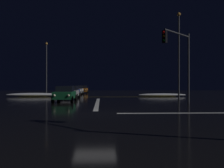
{
  "coord_description": "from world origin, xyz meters",
  "views": [
    {
      "loc": [
        0.38,
        -14.62,
        1.71
      ],
      "look_at": [
        1.53,
        12.0,
        1.79
      ],
      "focal_mm": 39.48,
      "sensor_mm": 36.0,
      "label": 1
    }
  ],
  "objects_px": {
    "sedan_green": "(65,94)",
    "streetlamp_left_far": "(46,65)",
    "sedan_orange": "(83,89)",
    "traffic_signal_ne": "(179,53)",
    "sedan_blue": "(73,91)",
    "streetlamp_right_near": "(179,50)",
    "sedan_silver": "(71,92)",
    "sedan_white": "(77,90)"
  },
  "relations": [
    {
      "from": "sedan_blue",
      "to": "traffic_signal_ne",
      "type": "bearing_deg",
      "value": -52.73
    },
    {
      "from": "streetlamp_right_near",
      "to": "sedan_orange",
      "type": "bearing_deg",
      "value": 121.43
    },
    {
      "from": "traffic_signal_ne",
      "to": "streetlamp_right_near",
      "type": "height_order",
      "value": "streetlamp_right_near"
    },
    {
      "from": "sedan_blue",
      "to": "traffic_signal_ne",
      "type": "height_order",
      "value": "traffic_signal_ne"
    },
    {
      "from": "sedan_blue",
      "to": "sedan_orange",
      "type": "distance_m",
      "value": 12.6
    },
    {
      "from": "sedan_silver",
      "to": "streetlamp_right_near",
      "type": "xyz_separation_m",
      "value": [
        12.98,
        -2.56,
        5.03
      ]
    },
    {
      "from": "streetlamp_left_far",
      "to": "sedan_blue",
      "type": "bearing_deg",
      "value": -53.4
    },
    {
      "from": "sedan_silver",
      "to": "sedan_orange",
      "type": "xyz_separation_m",
      "value": [
        0.13,
        18.48,
        0.0
      ]
    },
    {
      "from": "sedan_blue",
      "to": "sedan_green",
      "type": "bearing_deg",
      "value": -87.23
    },
    {
      "from": "sedan_green",
      "to": "streetlamp_left_far",
      "type": "relative_size",
      "value": 0.46
    },
    {
      "from": "sedan_blue",
      "to": "traffic_signal_ne",
      "type": "relative_size",
      "value": 0.65
    },
    {
      "from": "traffic_signal_ne",
      "to": "streetlamp_right_near",
      "type": "bearing_deg",
      "value": 72.83
    },
    {
      "from": "sedan_green",
      "to": "sedan_blue",
      "type": "distance_m",
      "value": 12.03
    },
    {
      "from": "traffic_signal_ne",
      "to": "sedan_silver",
      "type": "bearing_deg",
      "value": 140.39
    },
    {
      "from": "sedan_orange",
      "to": "sedan_silver",
      "type": "bearing_deg",
      "value": -90.39
    },
    {
      "from": "sedan_orange",
      "to": "traffic_signal_ne",
      "type": "bearing_deg",
      "value": -68.52
    },
    {
      "from": "sedan_blue",
      "to": "sedan_orange",
      "type": "height_order",
      "value": "same"
    },
    {
      "from": "sedan_orange",
      "to": "traffic_signal_ne",
      "type": "height_order",
      "value": "traffic_signal_ne"
    },
    {
      "from": "sedan_green",
      "to": "sedan_silver",
      "type": "height_order",
      "value": "same"
    },
    {
      "from": "sedan_green",
      "to": "sedan_orange",
      "type": "bearing_deg",
      "value": 90.09
    },
    {
      "from": "sedan_orange",
      "to": "traffic_signal_ne",
      "type": "xyz_separation_m",
      "value": [
        10.84,
        -27.55,
        3.79
      ]
    },
    {
      "from": "streetlamp_left_far",
      "to": "sedan_white",
      "type": "bearing_deg",
      "value": -12.23
    },
    {
      "from": "sedan_orange",
      "to": "streetlamp_right_near",
      "type": "height_order",
      "value": "streetlamp_right_near"
    },
    {
      "from": "sedan_white",
      "to": "streetlamp_right_near",
      "type": "bearing_deg",
      "value": -47.93
    },
    {
      "from": "sedan_green",
      "to": "sedan_blue",
      "type": "height_order",
      "value": "same"
    },
    {
      "from": "sedan_silver",
      "to": "traffic_signal_ne",
      "type": "xyz_separation_m",
      "value": [
        10.97,
        -9.07,
        3.79
      ]
    },
    {
      "from": "sedan_silver",
      "to": "sedan_blue",
      "type": "xyz_separation_m",
      "value": [
        -0.42,
        5.89,
        0.0
      ]
    },
    {
      "from": "sedan_green",
      "to": "streetlamp_left_far",
      "type": "bearing_deg",
      "value": 107.55
    },
    {
      "from": "streetlamp_left_far",
      "to": "streetlamp_right_near",
      "type": "distance_m",
      "value": 24.85
    },
    {
      "from": "sedan_green",
      "to": "sedan_white",
      "type": "bearing_deg",
      "value": 91.61
    },
    {
      "from": "sedan_silver",
      "to": "streetlamp_left_far",
      "type": "relative_size",
      "value": 0.46
    },
    {
      "from": "traffic_signal_ne",
      "to": "streetlamp_left_far",
      "type": "distance_m",
      "value": 28.22
    },
    {
      "from": "sedan_green",
      "to": "traffic_signal_ne",
      "type": "xyz_separation_m",
      "value": [
        10.8,
        -2.94,
        3.79
      ]
    },
    {
      "from": "sedan_silver",
      "to": "streetlamp_right_near",
      "type": "bearing_deg",
      "value": -11.17
    },
    {
      "from": "sedan_orange",
      "to": "streetlamp_right_near",
      "type": "distance_m",
      "value": 25.16
    },
    {
      "from": "sedan_orange",
      "to": "streetlamp_left_far",
      "type": "height_order",
      "value": "streetlamp_left_far"
    },
    {
      "from": "sedan_green",
      "to": "sedan_silver",
      "type": "bearing_deg",
      "value": 91.52
    },
    {
      "from": "streetlamp_left_far",
      "to": "traffic_signal_ne",
      "type": "bearing_deg",
      "value": -52.95
    },
    {
      "from": "sedan_blue",
      "to": "streetlamp_right_near",
      "type": "distance_m",
      "value": 16.62
    },
    {
      "from": "sedan_green",
      "to": "sedan_silver",
      "type": "distance_m",
      "value": 6.13
    },
    {
      "from": "sedan_silver",
      "to": "sedan_white",
      "type": "bearing_deg",
      "value": 91.65
    },
    {
      "from": "sedan_silver",
      "to": "sedan_orange",
      "type": "distance_m",
      "value": 18.48
    }
  ]
}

